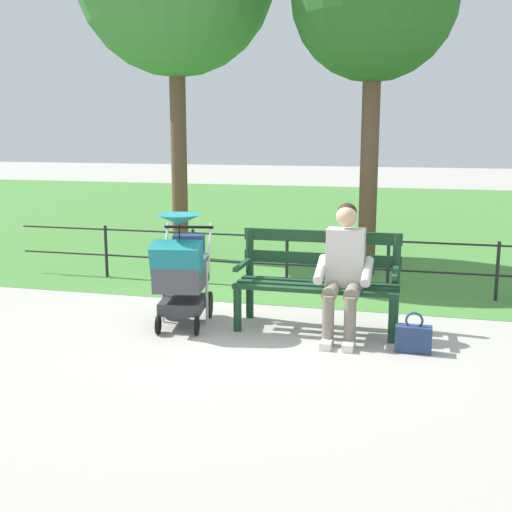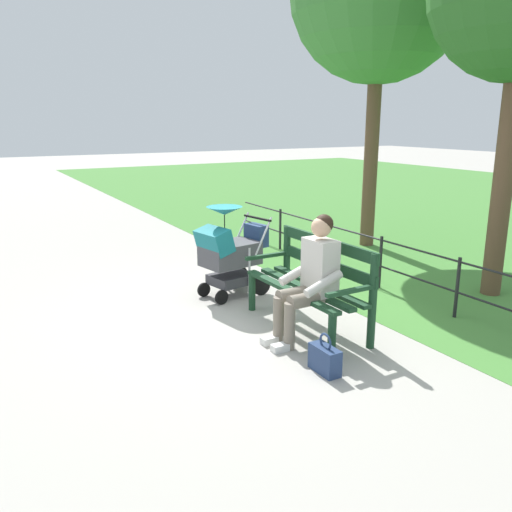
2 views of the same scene
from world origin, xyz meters
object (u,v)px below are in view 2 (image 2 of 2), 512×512
person_on_bench (311,275)px  handbag (325,359)px  stroller (230,250)px  park_bench (313,279)px

person_on_bench → handbag: bearing=155.4°
stroller → person_on_bench: bearing=-176.6°
person_on_bench → stroller: size_ratio=1.11×
handbag → stroller: bearing=-5.4°
handbag → person_on_bench: bearing=-24.6°
stroller → handbag: bearing=174.6°
person_on_bench → handbag: (-0.67, 0.31, -0.55)m
stroller → handbag: stroller is taller
park_bench → person_on_bench: (-0.28, 0.22, 0.15)m
person_on_bench → handbag: 0.92m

